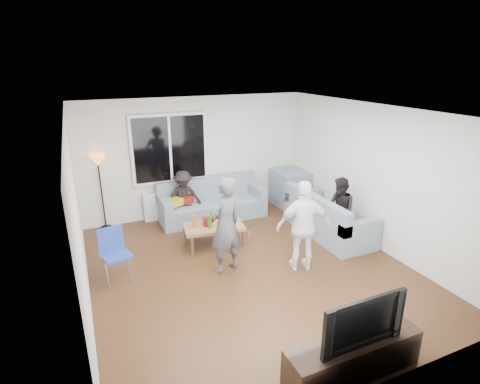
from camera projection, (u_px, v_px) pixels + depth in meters
name	position (u px, v px, depth m)	size (l,w,h in m)	color
floor	(249.00, 269.00, 6.34)	(5.00, 5.50, 0.04)	#56351C
ceiling	(250.00, 110.00, 5.47)	(5.00, 5.50, 0.04)	white
wall_back	(196.00, 156.00, 8.30)	(5.00, 0.04, 2.60)	silver
wall_front	(375.00, 287.00, 3.52)	(5.00, 0.04, 2.60)	silver
wall_left	(77.00, 222.00, 4.95)	(0.04, 5.50, 2.60)	silver
wall_right	(374.00, 177.00, 6.87)	(0.04, 5.50, 2.60)	silver
window_frame	(170.00, 149.00, 7.92)	(1.62, 0.06, 1.47)	white
window_glass	(170.00, 149.00, 7.88)	(1.50, 0.02, 1.35)	black
window_mullion	(170.00, 149.00, 7.88)	(0.05, 0.03, 1.35)	white
radiator	(174.00, 204.00, 8.29)	(1.30, 0.12, 0.62)	silver
potted_plant	(184.00, 183.00, 8.21)	(0.18, 0.15, 0.33)	#265B24
vase	(168.00, 188.00, 8.09)	(0.17, 0.17, 0.18)	white
sofa_back_section	(212.00, 200.00, 8.22)	(2.30, 0.85, 0.85)	gray
sofa_right_section	(329.00, 214.00, 7.46)	(0.85, 2.00, 0.85)	gray
sofa_corner	(293.00, 188.00, 9.00)	(0.85, 0.85, 0.85)	gray
cushion_yellow	(172.00, 202.00, 7.83)	(0.38, 0.32, 0.14)	gold
cushion_red	(184.00, 199.00, 8.01)	(0.36, 0.30, 0.13)	maroon
coffee_table	(214.00, 235.00, 7.07)	(1.10, 0.60, 0.40)	#A0744D
pitcher	(207.00, 221.00, 6.98)	(0.17, 0.17, 0.17)	maroon
side_chair	(116.00, 256.00, 5.84)	(0.40, 0.40, 0.86)	#243F9E
floor_lamp	(102.00, 192.00, 7.61)	(0.32, 0.32, 1.56)	orange
player_left	(225.00, 225.00, 6.01)	(0.59, 0.39, 1.62)	#47474C
player_right	(304.00, 226.00, 6.08)	(0.90, 0.37, 1.54)	white
spectator_right	(340.00, 210.00, 7.13)	(0.61, 0.47, 1.25)	black
spectator_back	(184.00, 197.00, 7.96)	(0.74, 0.42, 1.14)	black
tv_console	(353.00, 357.00, 4.14)	(1.60, 0.40, 0.44)	#35251A
television	(358.00, 318.00, 3.97)	(1.03, 0.13, 0.59)	black
bottle_c	(212.00, 217.00, 7.12)	(0.07, 0.07, 0.19)	black
bottle_e	(228.00, 215.00, 7.21)	(0.07, 0.07, 0.19)	black
bottle_b	(210.00, 221.00, 6.87)	(0.08, 0.08, 0.25)	#307715
bottle_a	(195.00, 221.00, 6.89)	(0.07, 0.07, 0.24)	orange
bottle_d	(224.00, 219.00, 6.97)	(0.07, 0.07, 0.25)	orange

